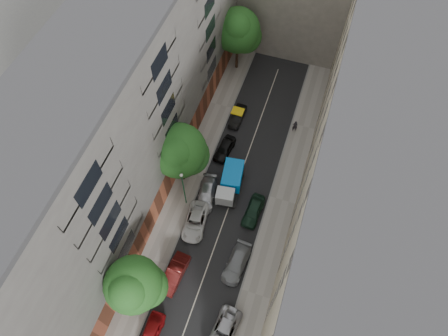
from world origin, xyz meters
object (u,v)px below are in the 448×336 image
at_px(car_left_2, 195,222).
at_px(car_left_5, 238,116).
at_px(car_left_4, 225,149).
at_px(tarp_truck, 230,182).
at_px(tree_near, 134,287).
at_px(car_left_3, 207,194).
at_px(tree_far, 238,32).
at_px(pedestrian, 295,126).
at_px(car_right_2, 253,211).
at_px(car_right_1, 236,263).
at_px(car_right_0, 223,332).
at_px(tree_mid, 180,153).
at_px(lamp_post, 183,186).
at_px(car_left_0, 151,333).
at_px(car_left_1, 175,274).

bearing_deg(car_left_2, car_left_5, 83.78).
bearing_deg(car_left_4, tarp_truck, -57.52).
bearing_deg(car_left_2, tree_near, -106.45).
bearing_deg(tarp_truck, car_left_3, -146.54).
bearing_deg(tree_far, pedestrian, -38.93).
bearing_deg(car_right_2, car_right_1, -86.23).
height_order(car_right_0, tree_near, tree_near).
bearing_deg(car_right_0, tarp_truck, 111.04).
bearing_deg(tarp_truck, car_left_2, -119.33).
bearing_deg(tree_mid, car_left_4, 58.17).
bearing_deg(lamp_post, tree_mid, 115.69).
relative_size(car_left_3, car_left_5, 1.19).
height_order(car_left_0, car_left_5, car_left_0).
relative_size(car_right_2, lamp_post, 0.67).
height_order(tarp_truck, tree_near, tree_near).
bearing_deg(car_left_3, car_right_1, -58.85).
height_order(car_left_5, car_right_2, car_right_2).
bearing_deg(car_left_4, tree_far, 107.93).
relative_size(car_right_2, pedestrian, 2.37).
relative_size(car_left_1, car_right_1, 0.96).
bearing_deg(tree_near, car_left_2, 79.77).
relative_size(car_left_4, tree_near, 0.44).
height_order(car_left_4, car_right_0, car_left_4).
relative_size(car_left_2, car_right_2, 1.16).
distance_m(car_left_1, car_left_5, 21.31).
bearing_deg(car_left_5, tree_near, -92.54).
distance_m(car_left_2, car_right_0, 11.57).
distance_m(tarp_truck, car_right_1, 9.19).
relative_size(tarp_truck, car_right_0, 1.15).
relative_size(car_left_3, tree_far, 0.49).
bearing_deg(tarp_truck, tree_near, -112.22).
distance_m(car_left_2, tree_mid, 7.74).
bearing_deg(car_left_2, lamp_post, 126.52).
bearing_deg(car_right_0, car_right_2, 99.11).
bearing_deg(car_left_2, car_right_2, 23.52).
xyz_separation_m(car_right_0, tree_near, (-8.10, 0.19, 5.59)).
xyz_separation_m(car_left_1, car_left_3, (0.00, 9.59, -0.07)).
height_order(car_left_0, car_left_2, car_left_0).
bearing_deg(car_left_5, car_left_3, -88.60).
relative_size(car_left_3, car_right_2, 1.10).
distance_m(car_left_0, tree_mid, 17.80).
distance_m(tarp_truck, car_right_0, 15.74).
distance_m(car_left_0, pedestrian, 28.65).
bearing_deg(car_left_4, car_right_1, -60.15).
bearing_deg(tree_near, car_right_0, -1.35).
xyz_separation_m(car_left_1, lamp_post, (-1.92, 8.08, 3.30)).
relative_size(car_left_4, tree_far, 0.43).
bearing_deg(tree_far, car_left_0, -85.58).
bearing_deg(lamp_post, pedestrian, 56.06).
bearing_deg(car_right_1, tree_mid, 143.58).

